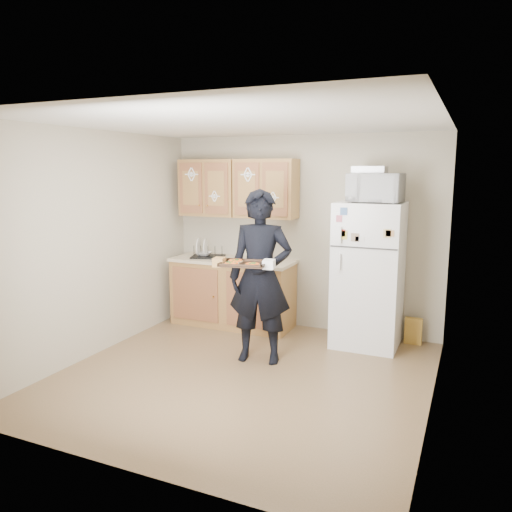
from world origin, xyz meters
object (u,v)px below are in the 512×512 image
Objects in this scene: person at (260,277)px; dish_rack at (208,251)px; refrigerator at (368,275)px; baking_tray at (244,264)px; microwave at (375,188)px.

person reaches higher than dish_rack.
dish_rack is at bearing 178.98° from refrigerator.
baking_tray is 0.78× the size of microwave.
refrigerator is 2.17m from dish_rack.
baking_tray is at bearing -128.06° from microwave.
dish_rack is (-2.16, 0.04, 0.14)m from refrigerator.
microwave is at bearing 37.75° from baking_tray.
person is 3.16× the size of microwave.
refrigerator reaches higher than baking_tray.
baking_tray is (-1.02, -1.27, 0.27)m from refrigerator.
refrigerator is 1.02m from microwave.
person is at bearing -40.02° from dish_rack.
refrigerator is 3.69× the size of baking_tray.
person is at bearing 68.13° from baking_tray.
baking_tray is (-0.06, -0.29, 0.19)m from person.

